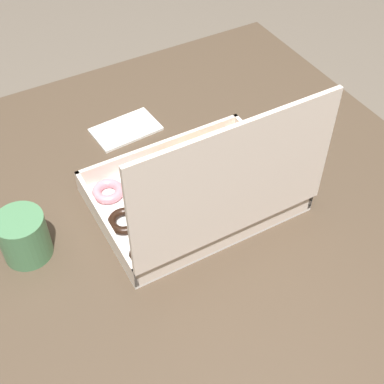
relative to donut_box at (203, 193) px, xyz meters
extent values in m
plane|color=#6B6054|center=(0.03, -0.03, -0.78)|extent=(8.00, 8.00, 0.00)
cube|color=#4C3D2D|center=(0.03, -0.03, -0.07)|extent=(1.03, 1.03, 0.03)
cylinder|color=#4C3D2D|center=(-0.44, -0.49, -0.43)|extent=(0.06, 0.06, 0.70)
cube|color=white|center=(0.00, -0.04, -0.05)|extent=(0.36, 0.26, 0.01)
cube|color=silver|center=(0.00, -0.16, -0.02)|extent=(0.36, 0.01, 0.04)
cube|color=silver|center=(0.00, 0.09, -0.02)|extent=(0.36, 0.01, 0.04)
cube|color=silver|center=(-0.17, -0.04, -0.02)|extent=(0.01, 0.26, 0.04)
cube|color=silver|center=(0.18, -0.04, -0.02)|extent=(0.01, 0.26, 0.04)
cube|color=silver|center=(0.00, 0.10, 0.11)|extent=(0.36, 0.01, 0.23)
torus|color=#9E6633|center=(-0.13, -0.12, -0.04)|extent=(0.06, 0.06, 0.02)
torus|color=tan|center=(-0.07, -0.12, -0.04)|extent=(0.06, 0.06, 0.02)
torus|color=#9E6633|center=(0.00, -0.12, -0.04)|extent=(0.06, 0.06, 0.02)
torus|color=pink|center=(0.07, -0.12, -0.04)|extent=(0.06, 0.06, 0.02)
torus|color=pink|center=(0.14, -0.12, -0.04)|extent=(0.06, 0.06, 0.02)
ellipsoid|color=#B77A38|center=(-0.13, -0.04, -0.03)|extent=(0.06, 0.06, 0.03)
ellipsoid|color=tan|center=(-0.07, -0.04, -0.03)|extent=(0.06, 0.06, 0.03)
torus|color=#9E6633|center=(0.00, -0.04, -0.04)|extent=(0.06, 0.06, 0.02)
ellipsoid|color=white|center=(0.07, -0.04, -0.03)|extent=(0.06, 0.06, 0.03)
torus|color=black|center=(0.14, -0.04, -0.04)|extent=(0.06, 0.06, 0.02)
torus|color=#B77A38|center=(-0.13, 0.04, -0.04)|extent=(0.06, 0.06, 0.02)
ellipsoid|color=#381E11|center=(-0.06, 0.05, -0.03)|extent=(0.06, 0.06, 0.04)
ellipsoid|color=tan|center=(0.00, 0.05, -0.03)|extent=(0.06, 0.06, 0.03)
ellipsoid|color=black|center=(0.07, 0.04, -0.03)|extent=(0.06, 0.06, 0.03)
torus|color=black|center=(0.14, 0.05, -0.04)|extent=(0.06, 0.06, 0.02)
cylinder|color=#4C8456|center=(0.31, -0.06, -0.01)|extent=(0.08, 0.08, 0.09)
cylinder|color=black|center=(0.31, -0.06, 0.03)|extent=(0.07, 0.07, 0.01)
cube|color=white|center=(0.03, -0.29, -0.05)|extent=(0.15, 0.10, 0.01)
camera|label=1|loc=(0.34, 0.57, 0.70)|focal=50.00mm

